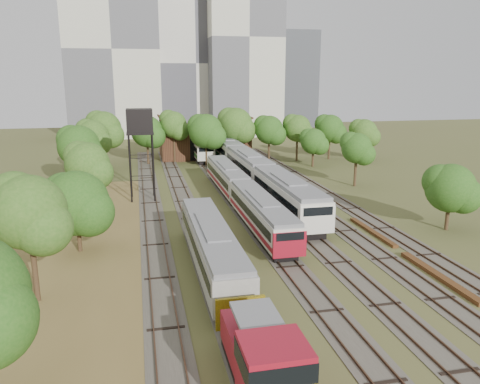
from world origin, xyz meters
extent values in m
plane|color=#475123|center=(0.00, 0.00, 0.00)|extent=(240.00, 240.00, 0.00)
cube|color=brown|center=(-18.00, 8.00, 0.02)|extent=(14.00, 60.00, 0.04)
cube|color=#4C473D|center=(-12.00, 25.00, 0.03)|extent=(2.60, 80.00, 0.06)
cube|color=#472D1E|center=(-12.72, 25.00, 0.12)|extent=(0.08, 80.00, 0.14)
cube|color=#472D1E|center=(-11.28, 25.00, 0.12)|extent=(0.08, 80.00, 0.14)
cube|color=#4C473D|center=(-8.00, 25.00, 0.03)|extent=(2.60, 80.00, 0.06)
cube|color=#472D1E|center=(-8.72, 25.00, 0.12)|extent=(0.08, 80.00, 0.14)
cube|color=#472D1E|center=(-7.28, 25.00, 0.12)|extent=(0.08, 80.00, 0.14)
cube|color=#4C473D|center=(-2.00, 25.00, 0.03)|extent=(2.60, 80.00, 0.06)
cube|color=#472D1E|center=(-2.72, 25.00, 0.12)|extent=(0.08, 80.00, 0.14)
cube|color=#472D1E|center=(-1.28, 25.00, 0.12)|extent=(0.08, 80.00, 0.14)
cube|color=#4C473D|center=(2.00, 25.00, 0.03)|extent=(2.60, 80.00, 0.06)
cube|color=#472D1E|center=(1.28, 25.00, 0.12)|extent=(0.08, 80.00, 0.14)
cube|color=#472D1E|center=(2.72, 25.00, 0.12)|extent=(0.08, 80.00, 0.14)
cube|color=#4C473D|center=(6.00, 25.00, 0.03)|extent=(2.60, 80.00, 0.06)
cube|color=#472D1E|center=(5.28, 25.00, 0.12)|extent=(0.08, 80.00, 0.14)
cube|color=#472D1E|center=(6.72, 25.00, 0.12)|extent=(0.08, 80.00, 0.14)
cube|color=#4C473D|center=(10.00, 25.00, 0.03)|extent=(2.60, 80.00, 0.06)
cube|color=#472D1E|center=(9.28, 25.00, 0.12)|extent=(0.08, 80.00, 0.14)
cube|color=#472D1E|center=(10.72, 25.00, 0.12)|extent=(0.08, 80.00, 0.14)
cube|color=black|center=(-2.00, 11.97, 0.37)|extent=(2.01, 15.64, 0.73)
cube|color=silver|center=(-2.00, 11.97, 1.87)|extent=(2.65, 17.00, 2.28)
cube|color=black|center=(-2.00, 11.97, 2.15)|extent=(2.71, 15.64, 0.78)
cube|color=slate|center=(-2.00, 11.97, 3.18)|extent=(2.44, 16.66, 0.33)
cube|color=maroon|center=(-2.00, 11.97, 1.23)|extent=(2.71, 16.66, 0.41)
cube|color=maroon|center=(-2.00, 3.52, 1.76)|extent=(2.69, 0.25, 2.05)
cube|color=black|center=(-2.00, 29.47, 0.37)|extent=(2.01, 15.64, 0.73)
cube|color=silver|center=(-2.00, 29.47, 1.87)|extent=(2.65, 17.00, 2.28)
cube|color=black|center=(-2.00, 29.47, 2.15)|extent=(2.71, 15.64, 0.78)
cube|color=slate|center=(-2.00, 29.47, 3.18)|extent=(2.44, 16.66, 0.33)
cube|color=maroon|center=(-2.00, 29.47, 1.23)|extent=(2.71, 16.66, 0.41)
cube|color=black|center=(2.00, 16.39, 0.44)|extent=(2.44, 15.64, 0.89)
cube|color=silver|center=(2.00, 16.39, 2.27)|extent=(3.21, 17.00, 2.77)
cube|color=black|center=(2.00, 16.39, 2.60)|extent=(3.27, 15.64, 0.94)
cube|color=slate|center=(2.00, 16.39, 3.86)|extent=(2.96, 16.66, 0.40)
cube|color=#175C21|center=(2.00, 16.39, 1.50)|extent=(3.27, 16.66, 0.50)
cube|color=silver|center=(2.00, 7.94, 2.13)|extent=(3.25, 0.25, 2.49)
cube|color=black|center=(2.00, 33.89, 0.44)|extent=(2.44, 15.64, 0.89)
cube|color=silver|center=(2.00, 33.89, 2.27)|extent=(3.21, 17.00, 2.77)
cube|color=black|center=(2.00, 33.89, 2.60)|extent=(3.27, 15.64, 0.94)
cube|color=slate|center=(2.00, 33.89, 3.86)|extent=(2.96, 16.66, 0.40)
cube|color=#175C21|center=(2.00, 33.89, 1.50)|extent=(3.27, 16.66, 0.50)
cube|color=black|center=(2.00, 51.39, 0.44)|extent=(2.44, 15.64, 0.89)
cube|color=silver|center=(2.00, 51.39, 2.27)|extent=(3.21, 17.00, 2.77)
cube|color=black|center=(2.00, 51.39, 2.60)|extent=(3.27, 15.64, 0.94)
cube|color=slate|center=(2.00, 51.39, 3.86)|extent=(2.96, 16.66, 0.40)
cube|color=#175C21|center=(2.00, 51.39, 1.50)|extent=(3.27, 16.66, 0.50)
cube|color=black|center=(-2.00, 55.76, 0.41)|extent=(2.26, 14.72, 0.82)
cube|color=silver|center=(-2.00, 55.76, 2.11)|extent=(2.98, 16.00, 2.57)
cube|color=black|center=(-2.00, 55.76, 2.42)|extent=(3.04, 14.72, 0.87)
cube|color=slate|center=(-2.00, 55.76, 3.58)|extent=(2.74, 15.68, 0.37)
cube|color=#175C21|center=(-2.00, 55.76, 1.39)|extent=(3.04, 15.68, 0.46)
cube|color=silver|center=(-2.00, 47.81, 1.98)|extent=(3.02, 0.25, 2.31)
cube|color=black|center=(-8.00, -10.00, 0.46)|extent=(2.26, 7.20, 0.93)
cube|color=maroon|center=(-8.00, -9.20, 1.70)|extent=(2.57, 4.40, 1.54)
cube|color=maroon|center=(-8.00, -12.60, 2.31)|extent=(2.78, 2.67, 2.78)
cube|color=black|center=(-8.00, -12.60, 2.98)|extent=(2.83, 2.73, 0.93)
cube|color=gold|center=(-8.00, -6.05, 1.65)|extent=(2.78, 0.20, 1.85)
cube|color=slate|center=(-8.00, -10.00, 3.40)|extent=(2.06, 3.60, 0.21)
cube|color=black|center=(-8.00, 4.00, 0.38)|extent=(2.09, 16.56, 0.76)
cube|color=gray|center=(-8.00, 4.00, 1.94)|extent=(2.75, 18.00, 2.37)
cube|color=black|center=(-8.00, 4.00, 2.23)|extent=(2.81, 16.56, 0.81)
cube|color=slate|center=(-8.00, 4.00, 3.30)|extent=(2.53, 17.64, 0.34)
cylinder|color=black|center=(-14.11, 25.86, 3.97)|extent=(0.20, 0.20, 7.95)
cylinder|color=black|center=(-11.43, 25.86, 3.97)|extent=(0.20, 0.20, 7.95)
cylinder|color=black|center=(-14.11, 28.54, 3.97)|extent=(0.20, 0.20, 7.95)
cylinder|color=black|center=(-11.43, 28.54, 3.97)|extent=(0.20, 0.20, 7.95)
cube|color=black|center=(-12.77, 27.20, 8.05)|extent=(3.13, 3.13, 0.20)
cube|color=black|center=(-12.77, 27.20, 9.49)|extent=(2.98, 2.98, 2.68)
cube|color=brown|center=(8.00, -1.02, 0.15)|extent=(0.61, 9.19, 0.31)
cube|color=brown|center=(8.20, 9.45, 0.14)|extent=(0.53, 8.44, 0.27)
cube|color=#361D13|center=(-1.00, 58.00, 2.75)|extent=(16.00, 11.00, 5.50)
cube|color=#361D13|center=(-5.00, 58.00, 6.10)|extent=(8.45, 11.55, 2.96)
cube|color=#361D13|center=(3.00, 58.00, 6.10)|extent=(8.45, 11.55, 2.96)
cube|color=black|center=(-1.00, 52.55, 2.20)|extent=(6.40, 0.15, 4.12)
cylinder|color=#382616|center=(-20.00, 1.37, 2.39)|extent=(0.36, 0.36, 4.77)
sphere|color=#215216|center=(-20.00, 1.37, 6.08)|extent=(4.76, 4.76, 4.76)
cylinder|color=#382616|center=(-18.29, 10.29, 1.66)|extent=(0.36, 0.36, 3.32)
sphere|color=#215216|center=(-18.29, 10.29, 4.23)|extent=(5.41, 5.41, 5.41)
cylinder|color=#382616|center=(-18.30, 20.84, 2.21)|extent=(0.36, 0.36, 4.41)
sphere|color=#215216|center=(-18.30, 20.84, 5.62)|extent=(4.60, 4.60, 4.60)
cylinder|color=#382616|center=(-20.54, 33.82, 2.27)|extent=(0.36, 0.36, 4.55)
sphere|color=#215216|center=(-20.54, 33.82, 5.79)|extent=(5.39, 5.39, 5.39)
cylinder|color=#382616|center=(-19.50, 42.00, 2.38)|extent=(0.36, 0.36, 4.77)
sphere|color=#215216|center=(-19.50, 42.00, 6.07)|extent=(4.78, 4.78, 4.78)
cylinder|color=#382616|center=(-20.77, 52.79, 2.22)|extent=(0.36, 0.36, 4.45)
sphere|color=#215216|center=(-20.77, 52.79, 5.66)|extent=(3.92, 3.92, 3.92)
cylinder|color=#382616|center=(-18.22, 47.45, 2.59)|extent=(0.36, 0.36, 5.19)
sphere|color=#215216|center=(-18.22, 47.45, 6.60)|extent=(5.45, 5.45, 5.45)
cylinder|color=#382616|center=(-11.52, 51.56, 2.20)|extent=(0.36, 0.36, 4.40)
sphere|color=#215216|center=(-11.52, 51.56, 5.60)|extent=(5.34, 5.34, 5.34)
cylinder|color=#382616|center=(-6.96, 52.49, 2.57)|extent=(0.36, 0.36, 5.14)
sphere|color=#215216|center=(-6.96, 52.49, 6.54)|extent=(4.59, 4.59, 4.59)
cylinder|color=#382616|center=(-2.04, 47.78, 2.28)|extent=(0.36, 0.36, 4.57)
sphere|color=#215216|center=(-2.04, 47.78, 5.81)|extent=(5.69, 5.69, 5.69)
cylinder|color=#382616|center=(3.83, 51.68, 2.51)|extent=(0.36, 0.36, 5.02)
sphere|color=#215216|center=(3.83, 51.68, 6.38)|extent=(5.95, 5.95, 5.95)
cylinder|color=#382616|center=(9.38, 49.70, 2.19)|extent=(0.36, 0.36, 4.38)
sphere|color=#215216|center=(9.38, 49.70, 5.57)|extent=(4.95, 4.95, 4.95)
cylinder|color=#382616|center=(14.41, 49.27, 2.27)|extent=(0.36, 0.36, 4.54)
sphere|color=#215216|center=(14.41, 49.27, 5.78)|extent=(4.73, 4.73, 4.73)
cylinder|color=#382616|center=(20.73, 49.81, 2.18)|extent=(0.36, 0.36, 4.36)
sphere|color=#215216|center=(20.73, 49.81, 5.55)|extent=(4.98, 4.98, 4.98)
cylinder|color=#382616|center=(26.02, 47.09, 1.97)|extent=(0.36, 0.36, 3.93)
sphere|color=#215216|center=(26.02, 47.09, 5.00)|extent=(4.73, 4.73, 4.73)
cylinder|color=#382616|center=(15.71, 8.89, 1.62)|extent=(0.36, 0.36, 3.25)
sphere|color=#215216|center=(15.71, 8.89, 4.13)|extent=(4.66, 4.66, 4.66)
cylinder|color=#382616|center=(15.50, 28.35, 2.04)|extent=(0.36, 0.36, 4.09)
sphere|color=#215216|center=(15.50, 28.35, 5.20)|extent=(4.09, 4.09, 4.09)
cylinder|color=#382616|center=(15.20, 43.41, 1.65)|extent=(0.36, 0.36, 3.30)
sphere|color=#215216|center=(15.20, 43.41, 4.21)|extent=(4.22, 4.22, 4.22)
cube|color=beige|center=(-18.00, 95.00, 21.00)|extent=(22.00, 16.00, 42.00)
cube|color=beige|center=(2.00, 100.00, 18.00)|extent=(20.00, 18.00, 36.00)
cube|color=beige|center=(14.00, 92.00, 24.00)|extent=(18.00, 16.00, 48.00)
cube|color=#3F4147|center=(34.00, 110.00, 14.00)|extent=(12.00, 12.00, 28.00)
camera|label=1|loc=(-13.03, -29.01, 14.21)|focal=35.00mm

